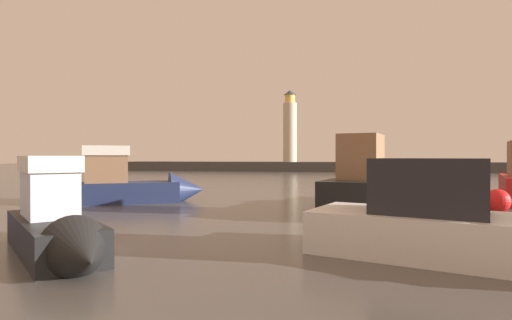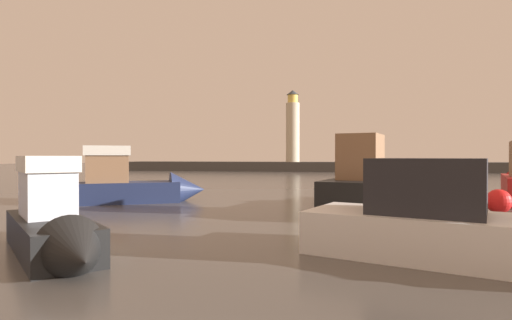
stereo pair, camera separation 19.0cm
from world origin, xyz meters
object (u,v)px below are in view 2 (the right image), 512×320
object	(u,v)px
motorboat_4	(55,224)
mooring_buoy	(499,201)
lighthouse	(293,128)
motorboat_1	(140,185)
motorboat_0	(371,187)

from	to	relation	value
motorboat_4	mooring_buoy	bearing A→B (deg)	36.65
lighthouse	motorboat_1	world-z (taller)	lighthouse
motorboat_0	lighthouse	bearing A→B (deg)	99.87
lighthouse	motorboat_0	bearing A→B (deg)	-80.13
motorboat_1	motorboat_0	bearing A→B (deg)	-2.64
lighthouse	motorboat_1	distance (m)	48.75
lighthouse	motorboat_4	xyz separation A→B (m)	(-0.32, -59.98, -6.62)
motorboat_1	motorboat_4	size ratio (longest dim) A/B	1.31
lighthouse	motorboat_0	xyz separation A→B (m)	(8.48, -48.73, -6.39)
mooring_buoy	lighthouse	bearing A→B (deg)	105.79
lighthouse	mooring_buoy	world-z (taller)	lighthouse
mooring_buoy	motorboat_4	bearing A→B (deg)	-143.35
lighthouse	motorboat_1	size ratio (longest dim) A/B	1.66
motorboat_0	motorboat_4	distance (m)	14.28
motorboat_1	mooring_buoy	distance (m)	17.93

